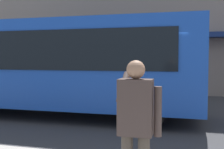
# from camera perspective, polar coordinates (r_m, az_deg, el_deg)

# --- Properties ---
(ground_plane) EXTENTS (60.00, 60.00, 0.00)m
(ground_plane) POSITION_cam_1_polar(r_m,az_deg,el_deg) (8.50, 6.43, -9.44)
(ground_plane) COLOR #38383A
(red_bus) EXTENTS (9.05, 2.54, 3.08)m
(red_bus) POSITION_cam_1_polar(r_m,az_deg,el_deg) (9.17, -11.01, 2.06)
(red_bus) COLOR #1947AD
(red_bus) RESTS_ON ground_plane
(pedestrian_photographer) EXTENTS (0.53, 0.52, 1.70)m
(pedestrian_photographer) POSITION_cam_1_polar(r_m,az_deg,el_deg) (3.35, 4.91, -9.30)
(pedestrian_photographer) COLOR #4C4238
(pedestrian_photographer) RESTS_ON sidewalk_curb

